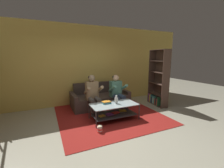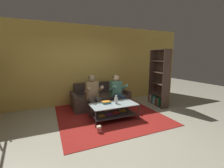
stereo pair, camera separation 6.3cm
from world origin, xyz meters
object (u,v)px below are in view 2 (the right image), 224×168
object	(u,v)px
book_stack	(106,102)
popcorn_tub	(99,129)
person_seated_right	(117,91)
vase	(116,100)
bookshelf	(159,84)
coffee_table	(114,109)
person_seated_left	(93,93)
couch	(100,99)

from	to	relation	value
book_stack	popcorn_tub	size ratio (longest dim) A/B	1.49
person_seated_right	book_stack	world-z (taller)	person_seated_right
vase	book_stack	bearing A→B (deg)	151.57
person_seated_right	book_stack	xyz separation A→B (m)	(-0.63, -0.59, -0.15)
person_seated_right	bookshelf	world-z (taller)	bookshelf
book_stack	popcorn_tub	world-z (taller)	book_stack
vase	bookshelf	bearing A→B (deg)	16.23
coffee_table	person_seated_left	bearing A→B (deg)	117.56
bookshelf	popcorn_tub	distance (m)	3.03
person_seated_left	coffee_table	size ratio (longest dim) A/B	0.93
book_stack	person_seated_right	bearing A→B (deg)	43.19
person_seated_right	popcorn_tub	bearing A→B (deg)	-130.14
person_seated_left	popcorn_tub	distance (m)	1.43
person_seated_left	coffee_table	xyz separation A→B (m)	(0.38, -0.73, -0.35)
bookshelf	vase	bearing A→B (deg)	-163.77
person_seated_right	vase	world-z (taller)	person_seated_right
person_seated_right	vase	size ratio (longest dim) A/B	4.88
person_seated_left	book_stack	bearing A→B (deg)	-70.43
person_seated_right	popcorn_tub	distance (m)	1.76
vase	bookshelf	distance (m)	2.11
book_stack	bookshelf	size ratio (longest dim) A/B	0.13
person_seated_left	vase	size ratio (longest dim) A/B	5.04
person_seated_right	couch	bearing A→B (deg)	126.63
couch	person_seated_right	size ratio (longest dim) A/B	1.70
coffee_table	bookshelf	distance (m)	2.23
couch	popcorn_tub	bearing A→B (deg)	-109.79
couch	book_stack	size ratio (longest dim) A/B	7.67
couch	person_seated_left	world-z (taller)	person_seated_left
person_seated_left	bookshelf	size ratio (longest dim) A/B	0.60
couch	bookshelf	size ratio (longest dim) A/B	0.99
vase	couch	bearing A→B (deg)	91.67
vase	book_stack	size ratio (longest dim) A/B	0.92
person_seated_right	coffee_table	size ratio (longest dim) A/B	0.90
vase	popcorn_tub	size ratio (longest dim) A/B	1.37
coffee_table	vase	world-z (taller)	vase
vase	bookshelf	xyz separation A→B (m)	(2.02, 0.59, 0.22)
couch	vase	size ratio (longest dim) A/B	8.31
person_seated_left	couch	bearing A→B (deg)	53.20
couch	bookshelf	bearing A→B (deg)	-18.69
person_seated_left	person_seated_right	xyz separation A→B (m)	(0.84, -0.00, -0.02)
person_seated_right	vase	xyz separation A→B (m)	(-0.38, -0.72, -0.07)
person_seated_right	popcorn_tub	xyz separation A→B (m)	(-1.08, -1.28, -0.55)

